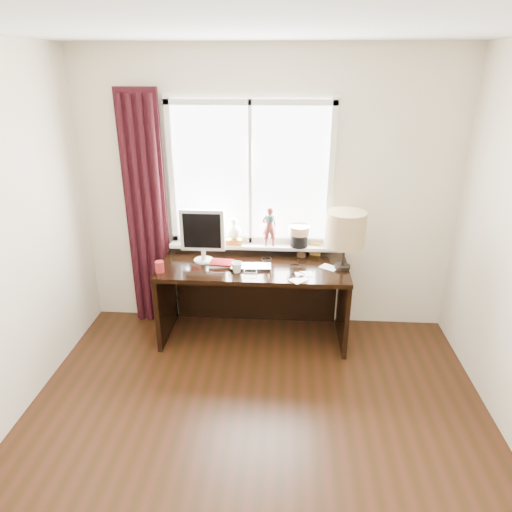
# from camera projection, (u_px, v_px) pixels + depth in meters

# --- Properties ---
(floor) EXTENTS (3.50, 4.00, 0.00)m
(floor) POSITION_uv_depth(u_px,v_px,m) (250.00, 477.00, 2.89)
(floor) COLOR #371A0E
(floor) RESTS_ON ground
(ceiling) EXTENTS (3.50, 4.00, 0.00)m
(ceiling) POSITION_uv_depth(u_px,v_px,m) (248.00, 16.00, 1.89)
(ceiling) COLOR white
(ceiling) RESTS_ON wall_back
(wall_back) EXTENTS (3.50, 0.00, 2.60)m
(wall_back) POSITION_uv_depth(u_px,v_px,m) (267.00, 195.00, 4.23)
(wall_back) COLOR beige
(wall_back) RESTS_ON ground
(laptop) EXTENTS (0.36, 0.24, 0.03)m
(laptop) POSITION_uv_depth(u_px,v_px,m) (251.00, 267.00, 4.04)
(laptop) COLOR silver
(laptop) RESTS_ON desk
(mug) EXTENTS (0.13, 0.13, 0.10)m
(mug) POSITION_uv_depth(u_px,v_px,m) (237.00, 267.00, 3.95)
(mug) COLOR white
(mug) RESTS_ON desk
(red_cup) EXTENTS (0.08, 0.08, 0.10)m
(red_cup) POSITION_uv_depth(u_px,v_px,m) (160.00, 267.00, 3.95)
(red_cup) COLOR maroon
(red_cup) RESTS_ON desk
(window) EXTENTS (1.52, 0.22, 1.40)m
(window) POSITION_uv_depth(u_px,v_px,m) (250.00, 196.00, 4.19)
(window) COLOR white
(window) RESTS_ON ground
(curtain) EXTENTS (0.38, 0.09, 2.25)m
(curtain) POSITION_uv_depth(u_px,v_px,m) (146.00, 215.00, 4.29)
(curtain) COLOR black
(curtain) RESTS_ON floor
(desk) EXTENTS (1.70, 0.70, 0.75)m
(desk) POSITION_uv_depth(u_px,v_px,m) (254.00, 285.00, 4.29)
(desk) COLOR black
(desk) RESTS_ON floor
(monitor) EXTENTS (0.40, 0.18, 0.49)m
(monitor) POSITION_uv_depth(u_px,v_px,m) (202.00, 233.00, 4.09)
(monitor) COLOR beige
(monitor) RESTS_ON desk
(notebook_stack) EXTENTS (0.24, 0.19, 0.03)m
(notebook_stack) POSITION_uv_depth(u_px,v_px,m) (221.00, 263.00, 4.11)
(notebook_stack) COLOR beige
(notebook_stack) RESTS_ON desk
(brush_holder) EXTENTS (0.09, 0.09, 0.25)m
(brush_holder) POSITION_uv_depth(u_px,v_px,m) (302.00, 250.00, 4.28)
(brush_holder) COLOR black
(brush_holder) RESTS_ON desk
(icon_frame) EXTENTS (0.10, 0.04, 0.13)m
(icon_frame) POSITION_uv_depth(u_px,v_px,m) (315.00, 249.00, 4.30)
(icon_frame) COLOR gold
(icon_frame) RESTS_ON desk
(table_lamp) EXTENTS (0.35, 0.35, 0.52)m
(table_lamp) POSITION_uv_depth(u_px,v_px,m) (345.00, 230.00, 3.91)
(table_lamp) COLOR black
(table_lamp) RESTS_ON desk
(loose_papers) EXTENTS (0.46, 0.45, 0.00)m
(loose_papers) POSITION_uv_depth(u_px,v_px,m) (311.00, 274.00, 3.94)
(loose_papers) COLOR white
(loose_papers) RESTS_ON desk
(desk_cables) EXTENTS (0.43, 0.47, 0.01)m
(desk_cables) POSITION_uv_depth(u_px,v_px,m) (288.00, 268.00, 4.04)
(desk_cables) COLOR black
(desk_cables) RESTS_ON desk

